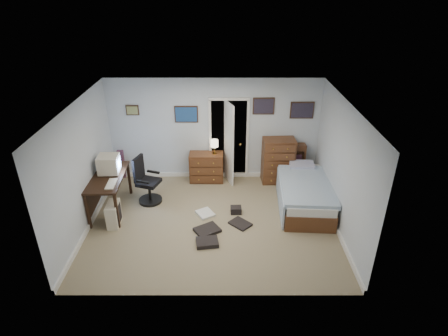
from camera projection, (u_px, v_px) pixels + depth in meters
The scene contains 15 objects.
floor at pixel (213, 222), 7.74m from camera, with size 5.00×4.00×0.02m, color gray.
computer_desk at pixel (104, 184), 7.86m from camera, with size 0.71×1.45×0.82m.
crt_monitor at pixel (109, 164), 7.82m from camera, with size 0.44×0.41×0.39m.
keyboard at pixel (111, 184), 7.46m from camera, with size 0.16×0.44×0.03m, color beige.
pc_tower at pixel (114, 214), 7.55m from camera, with size 0.24×0.47×0.49m.
office_chair at pixel (147, 185), 8.27m from camera, with size 0.66×0.66×1.07m.
media_stack at pixel (122, 164), 9.32m from camera, with size 0.15×0.15×0.73m, color maroon.
low_dresser at pixel (207, 167), 9.15m from camera, with size 0.82×0.41×0.73m, color brown.
table_lamp at pixel (214, 144), 8.86m from camera, with size 0.18×0.18×0.35m.
doorway at pixel (229, 135), 9.30m from camera, with size 0.96×1.12×2.05m.
tall_dresser at pixel (278, 161), 9.04m from camera, with size 0.76×0.45×1.11m, color brown.
headboard_bookcase at pixel (283, 161), 9.17m from camera, with size 1.04×0.31×0.93m.
bed at pixel (304, 193), 8.16m from camera, with size 1.19×2.08×0.66m.
wall_posters at pixel (238, 110), 8.69m from camera, with size 4.38×0.04×0.60m.
floor_clutter at pixel (216, 226), 7.53m from camera, with size 1.22×1.41×0.15m.
Camera 1 is at (0.24, -6.37, 4.53)m, focal length 30.00 mm.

